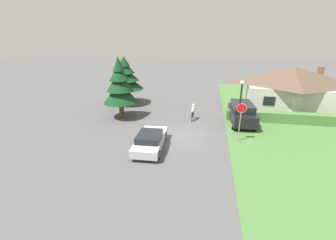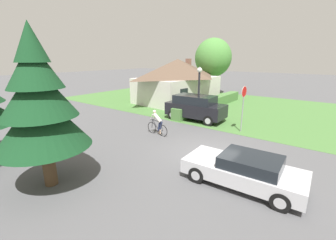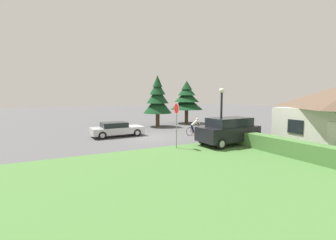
# 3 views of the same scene
# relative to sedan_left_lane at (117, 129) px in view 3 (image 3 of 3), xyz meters

# --- Properties ---
(ground_plane) EXTENTS (140.00, 140.00, 0.00)m
(ground_plane) POSITION_rel_sedan_left_lane_xyz_m (1.83, 2.41, -0.62)
(ground_plane) COLOR #515154
(grass_verge_right) EXTENTS (16.00, 36.00, 0.01)m
(grass_verge_right) POSITION_rel_sedan_left_lane_xyz_m (13.56, 6.41, -0.62)
(grass_verge_right) COLOR #477538
(grass_verge_right) RESTS_ON ground
(hedge_row) EXTENTS (11.82, 0.90, 0.95)m
(hedge_row) POSITION_rel_sedan_left_lane_xyz_m (11.63, 7.26, -0.15)
(hedge_row) COLOR #4C7A3D
(hedge_row) RESTS_ON ground
(sedan_left_lane) EXTENTS (2.03, 4.43, 1.24)m
(sedan_left_lane) POSITION_rel_sedan_left_lane_xyz_m (0.00, 0.00, 0.00)
(sedan_left_lane) COLOR #BCBCC1
(sedan_left_lane) RESTS_ON ground
(cyclist) EXTENTS (0.44, 1.70, 1.56)m
(cyclist) POSITION_rel_sedan_left_lane_xyz_m (2.52, 6.37, 0.12)
(cyclist) COLOR black
(cyclist) RESTS_ON ground
(parked_suv_right) EXTENTS (2.22, 4.57, 1.93)m
(parked_suv_right) POSITION_rel_sedan_left_lane_xyz_m (6.98, 6.27, 0.38)
(parked_suv_right) COLOR black
(parked_suv_right) RESTS_ON ground
(stop_sign) EXTENTS (0.72, 0.07, 2.99)m
(stop_sign) POSITION_rel_sedan_left_lane_xyz_m (6.32, 2.39, 1.49)
(stop_sign) COLOR gray
(stop_sign) RESTS_ON ground
(street_lamp) EXTENTS (0.36, 0.36, 4.11)m
(street_lamp) POSITION_rel_sedan_left_lane_xyz_m (6.66, 5.84, 2.03)
(street_lamp) COLOR black
(street_lamp) RESTS_ON ground
(conifer_tall_near) EXTENTS (3.25, 3.25, 5.87)m
(conifer_tall_near) POSITION_rel_sedan_left_lane_xyz_m (-4.41, 5.88, 2.58)
(conifer_tall_near) COLOR #4C3823
(conifer_tall_near) RESTS_ON ground
(conifer_tall_far) EXTENTS (4.15, 4.15, 5.48)m
(conifer_tall_far) POSITION_rel_sedan_left_lane_xyz_m (-5.67, 10.56, 2.59)
(conifer_tall_far) COLOR #4C3823
(conifer_tall_far) RESTS_ON ground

